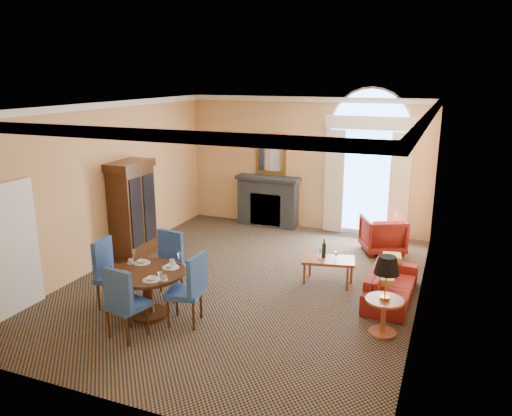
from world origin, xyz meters
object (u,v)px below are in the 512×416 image
at_px(dining_table, 147,283).
at_px(coffee_table, 328,261).
at_px(sofa, 391,284).
at_px(side_table, 386,285).
at_px(armoire, 132,211).
at_px(armchair, 383,234).

distance_m(dining_table, coffee_table, 3.27).
bearing_deg(dining_table, coffee_table, 44.83).
height_order(sofa, side_table, side_table).
relative_size(coffee_table, side_table, 0.86).
bearing_deg(armoire, dining_table, -50.56).
bearing_deg(side_table, armoire, 165.40).
bearing_deg(dining_table, sofa, 30.71).
bearing_deg(coffee_table, side_table, -63.05).
relative_size(sofa, armchair, 2.06).
xyz_separation_m(armoire, sofa, (5.27, -0.12, -0.71)).
bearing_deg(side_table, dining_table, -167.21).
height_order(dining_table, armchair, dining_table).
bearing_deg(armchair, coffee_table, 46.98).
bearing_deg(armchair, armoire, -0.27).
distance_m(dining_table, side_table, 3.62).
distance_m(dining_table, sofa, 4.05).
relative_size(armoire, sofa, 1.13).
xyz_separation_m(sofa, armchair, (-0.47, 2.31, 0.13)).
height_order(dining_table, sofa, dining_table).
distance_m(sofa, coffee_table, 1.20).
xyz_separation_m(sofa, coffee_table, (-1.16, 0.24, 0.18)).
bearing_deg(sofa, armchair, 13.36).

